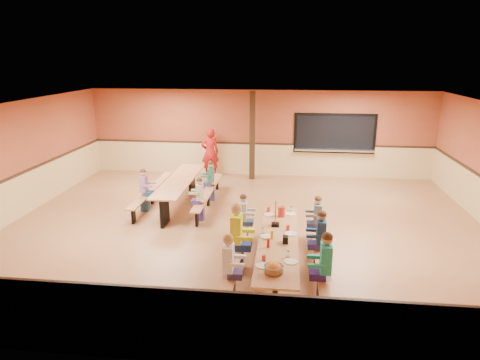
# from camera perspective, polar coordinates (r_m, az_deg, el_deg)

# --- Properties ---
(ground) EXTENTS (12.00, 12.00, 0.00)m
(ground) POSITION_cam_1_polar(r_m,az_deg,el_deg) (10.75, 0.61, -6.29)
(ground) COLOR brown
(ground) RESTS_ON ground
(room_envelope) EXTENTS (12.04, 10.04, 3.02)m
(room_envelope) POSITION_cam_1_polar(r_m,az_deg,el_deg) (10.50, 0.62, -2.81)
(room_envelope) COLOR #99482C
(room_envelope) RESTS_ON ground
(kitchen_pass_through) EXTENTS (2.78, 0.28, 1.38)m
(kitchen_pass_through) POSITION_cam_1_polar(r_m,az_deg,el_deg) (15.15, 12.50, 5.86)
(kitchen_pass_through) COLOR black
(kitchen_pass_through) RESTS_ON ground
(structural_post) EXTENTS (0.18, 0.18, 3.00)m
(structural_post) POSITION_cam_1_polar(r_m,az_deg,el_deg) (14.56, 1.64, 5.87)
(structural_post) COLOR black
(structural_post) RESTS_ON ground
(cafeteria_table_main) EXTENTS (1.91, 3.70, 0.74)m
(cafeteria_table_main) POSITION_cam_1_polar(r_m,az_deg,el_deg) (8.37, 5.10, -9.25)
(cafeteria_table_main) COLOR #AA6D43
(cafeteria_table_main) RESTS_ON ground
(cafeteria_table_second) EXTENTS (1.91, 3.70, 0.74)m
(cafeteria_table_second) POSITION_cam_1_polar(r_m,az_deg,el_deg) (12.31, -8.05, -0.89)
(cafeteria_table_second) COLOR #AA6D43
(cafeteria_table_second) RESTS_ON ground
(seated_child_white_left) EXTENTS (0.37, 0.31, 1.22)m
(seated_child_white_left) POSITION_cam_1_polar(r_m,az_deg,el_deg) (7.50, -1.55, -11.67)
(seated_child_white_left) COLOR silver
(seated_child_white_left) RESTS_ON ground
(seated_adult_yellow) EXTENTS (0.45, 0.37, 1.38)m
(seated_adult_yellow) POSITION_cam_1_polar(r_m,az_deg,el_deg) (8.47, -0.48, -7.64)
(seated_adult_yellow) COLOR yellow
(seated_adult_yellow) RESTS_ON ground
(seated_child_grey_left) EXTENTS (0.34, 0.28, 1.15)m
(seated_child_grey_left) POSITION_cam_1_polar(r_m,az_deg,el_deg) (9.67, 0.43, -5.26)
(seated_child_grey_left) COLOR #AEAEAE
(seated_child_grey_left) RESTS_ON ground
(seated_child_teal_right) EXTENTS (0.40, 0.33, 1.28)m
(seated_child_teal_right) POSITION_cam_1_polar(r_m,az_deg,el_deg) (7.57, 11.31, -11.47)
(seated_child_teal_right) COLOR teal
(seated_child_teal_right) RESTS_ON ground
(seated_child_navy_right) EXTENTS (0.38, 0.31, 1.22)m
(seated_child_navy_right) POSITION_cam_1_polar(r_m,az_deg,el_deg) (8.66, 10.69, -7.94)
(seated_child_navy_right) COLOR navy
(seated_child_navy_right) RESTS_ON ground
(seated_child_char_right) EXTENTS (0.34, 0.28, 1.15)m
(seated_child_char_right) POSITION_cam_1_polar(r_m,az_deg,el_deg) (9.69, 10.25, -5.47)
(seated_child_char_right) COLOR #51595D
(seated_child_char_right) RESTS_ON ground
(seated_child_purple_sec) EXTENTS (0.35, 0.29, 1.18)m
(seated_child_purple_sec) POSITION_cam_1_polar(r_m,az_deg,el_deg) (11.95, -12.65, -1.35)
(seated_child_purple_sec) COLOR #8A5B82
(seated_child_purple_sec) RESTS_ON ground
(seated_child_green_sec) EXTENTS (0.35, 0.29, 1.17)m
(seated_child_green_sec) POSITION_cam_1_polar(r_m,az_deg,el_deg) (12.56, -3.89, -0.15)
(seated_child_green_sec) COLOR #2C654D
(seated_child_green_sec) RESTS_ON ground
(seated_child_tan_sec) EXTENTS (0.33, 0.27, 1.13)m
(seated_child_tan_sec) POSITION_cam_1_polar(r_m,az_deg,el_deg) (11.06, -5.37, -2.59)
(seated_child_tan_sec) COLOR #B0AB90
(seated_child_tan_sec) RESTS_ON ground
(standing_woman) EXTENTS (0.73, 0.60, 1.72)m
(standing_woman) POSITION_cam_1_polar(r_m,az_deg,el_deg) (15.04, -4.01, 3.67)
(standing_woman) COLOR #A31512
(standing_woman) RESTS_ON ground
(punch_pitcher) EXTENTS (0.16, 0.16, 0.22)m
(punch_pitcher) POSITION_cam_1_polar(r_m,az_deg,el_deg) (9.38, 5.54, -4.24)
(punch_pitcher) COLOR #B22317
(punch_pitcher) RESTS_ON cafeteria_table_main
(chip_bowl) EXTENTS (0.32, 0.32, 0.15)m
(chip_bowl) POSITION_cam_1_polar(r_m,az_deg,el_deg) (7.07, 4.52, -11.66)
(chip_bowl) COLOR orange
(chip_bowl) RESTS_ON cafeteria_table_main
(napkin_dispenser) EXTENTS (0.10, 0.14, 0.13)m
(napkin_dispenser) POSITION_cam_1_polar(r_m,az_deg,el_deg) (8.13, 6.08, -7.91)
(napkin_dispenser) COLOR black
(napkin_dispenser) RESTS_ON cafeteria_table_main
(condiment_mustard) EXTENTS (0.06, 0.06, 0.17)m
(condiment_mustard) POSITION_cam_1_polar(r_m,az_deg,el_deg) (8.27, 4.28, -7.27)
(condiment_mustard) COLOR yellow
(condiment_mustard) RESTS_ON cafeteria_table_main
(condiment_ketchup) EXTENTS (0.06, 0.06, 0.17)m
(condiment_ketchup) POSITION_cam_1_polar(r_m,az_deg,el_deg) (7.92, 3.79, -8.37)
(condiment_ketchup) COLOR #B2140F
(condiment_ketchup) RESTS_ON cafeteria_table_main
(table_paddle) EXTENTS (0.16, 0.16, 0.56)m
(table_paddle) POSITION_cam_1_polar(r_m,az_deg,el_deg) (8.85, 4.75, -5.30)
(table_paddle) COLOR black
(table_paddle) RESTS_ON cafeteria_table_main
(place_settings) EXTENTS (0.65, 3.30, 0.11)m
(place_settings) POSITION_cam_1_polar(r_m,az_deg,el_deg) (8.26, 5.15, -7.57)
(place_settings) COLOR beige
(place_settings) RESTS_ON cafeteria_table_main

